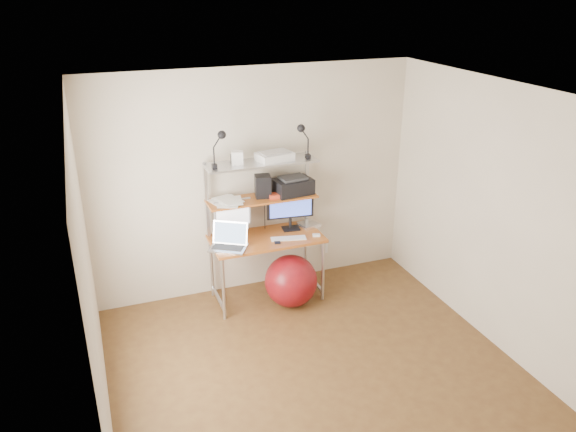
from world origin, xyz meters
The scene contains 20 objects.
room centered at (0.00, 0.00, 1.25)m, with size 3.60×3.60×3.60m.
computer_desk centered at (0.00, 1.50, 0.96)m, with size 1.20×0.60×1.57m.
wall_outlet centered at (0.85, 1.79, 0.30)m, with size 0.08×0.01×0.12m, color silver.
monitor_silver centered at (-0.33, 1.58, 0.98)m, with size 0.41×0.16×0.45m.
monitor_black centered at (0.32, 1.57, 1.00)m, with size 0.52×0.17×0.52m.
laptop centered at (-0.43, 1.36, 0.79)m, with size 0.47×0.44×0.32m.
keyboard centered at (0.21, 1.32, 0.75)m, with size 0.37×0.11×0.01m, color silver.
mouse centered at (0.51, 1.28, 0.75)m, with size 0.08×0.05×0.02m, color silver.
mac_mini centered at (0.54, 1.56, 0.76)m, with size 0.20×0.20×0.04m, color silver.
phone centered at (0.07, 1.29, 0.74)m, with size 0.06×0.12×0.01m, color black.
printer centered at (0.35, 1.57, 1.24)m, with size 0.43×0.32×0.19m.
nas_cube centered at (0.02, 1.59, 1.27)m, with size 0.16×0.16×0.24m, color black.
red_box centered at (0.14, 1.51, 1.17)m, with size 0.17×0.11×0.05m, color red.
scanner centered at (0.15, 1.57, 1.60)m, with size 0.40×0.30×0.10m.
box_white centered at (-0.26, 1.57, 1.62)m, with size 0.12×0.10×0.14m, color silver.
box_grey centered at (-0.27, 1.60, 1.60)m, with size 0.09×0.09×0.09m, color #313134.
clip_lamp_left centered at (-0.44, 1.50, 1.83)m, with size 0.15×0.09×0.38m.
clip_lamp_right centered at (0.43, 1.49, 1.83)m, with size 0.15×0.08×0.38m.
exercise_ball centered at (0.20, 1.21, 0.29)m, with size 0.57×0.57×0.57m, color maroon.
paper_stack centered at (-0.38, 1.57, 1.16)m, with size 0.36×0.42×0.02m.
Camera 1 is at (-1.71, -3.76, 3.29)m, focal length 35.00 mm.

